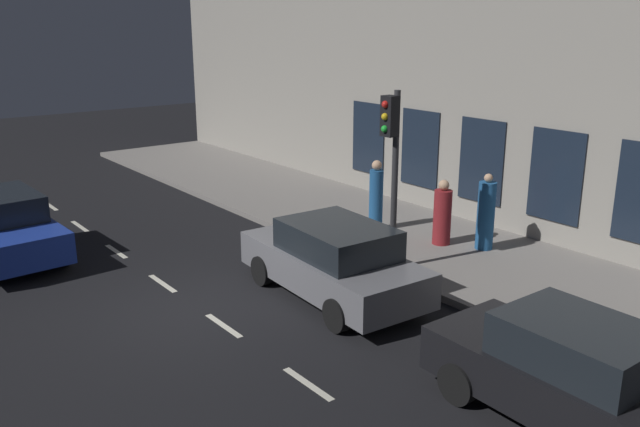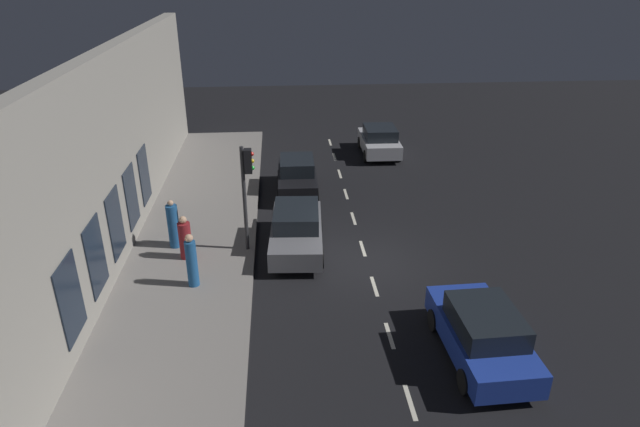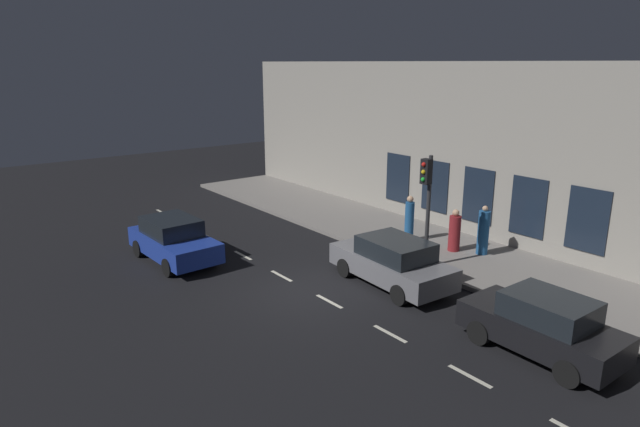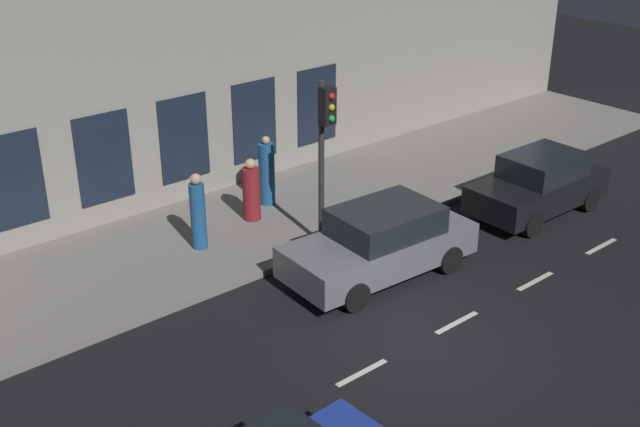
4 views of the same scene
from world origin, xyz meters
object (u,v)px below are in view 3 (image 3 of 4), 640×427
at_px(pedestrian_0, 455,232).
at_px(pedestrian_1, 483,232).
at_px(traffic_light, 427,191).
at_px(pedestrian_2, 409,220).
at_px(parked_car_0, 174,240).
at_px(parked_car_3, 543,325).
at_px(parked_car_1, 392,262).

relative_size(pedestrian_0, pedestrian_1, 0.87).
height_order(traffic_light, pedestrian_2, traffic_light).
bearing_deg(parked_car_0, pedestrian_1, 141.60).
distance_m(parked_car_3, pedestrian_2, 8.73).
bearing_deg(pedestrian_0, pedestrian_2, 124.99).
height_order(parked_car_0, pedestrian_1, pedestrian_1).
bearing_deg(pedestrian_0, parked_car_0, 166.02).
xyz_separation_m(parked_car_0, pedestrian_2, (8.13, -4.02, 0.23)).
height_order(parked_car_1, pedestrian_0, pedestrian_0).
xyz_separation_m(traffic_light, pedestrian_2, (1.75, 2.32, -1.84)).
xyz_separation_m(parked_car_3, pedestrian_2, (3.69, 7.91, 0.23)).
relative_size(parked_car_1, pedestrian_1, 2.42).
xyz_separation_m(parked_car_0, pedestrian_1, (9.15, -6.75, 0.21)).
bearing_deg(traffic_light, pedestrian_2, 53.02).
relative_size(parked_car_3, pedestrian_2, 2.11).
relative_size(traffic_light, parked_car_1, 0.88).
relative_size(parked_car_1, pedestrian_0, 2.77).
xyz_separation_m(parked_car_1, pedestrian_1, (4.47, -0.24, 0.21)).
height_order(parked_car_0, pedestrian_2, pedestrian_2).
xyz_separation_m(pedestrian_0, pedestrian_1, (0.54, -0.88, 0.12)).
distance_m(parked_car_1, pedestrian_1, 4.48).
distance_m(pedestrian_0, pedestrian_1, 1.04).
distance_m(traffic_light, pedestrian_2, 3.44).
bearing_deg(parked_car_1, traffic_light, 8.85).
distance_m(traffic_light, pedestrian_1, 3.36).
xyz_separation_m(pedestrian_1, pedestrian_2, (-1.02, 2.73, 0.02)).
height_order(traffic_light, parked_car_3, traffic_light).
distance_m(parked_car_1, pedestrian_2, 4.26).
bearing_deg(pedestrian_0, pedestrian_1, -38.35).
bearing_deg(traffic_light, parked_car_3, -109.14).
xyz_separation_m(parked_car_0, parked_car_3, (4.44, -11.92, -0.00)).
xyz_separation_m(traffic_light, pedestrian_1, (2.77, -0.41, -1.86)).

